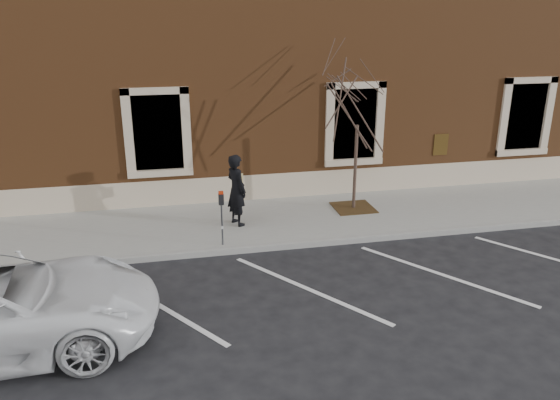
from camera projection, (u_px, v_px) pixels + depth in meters
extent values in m
plane|color=#28282B|center=(285.00, 248.00, 13.93)|extent=(120.00, 120.00, 0.00)
cube|color=#A2A298|center=(272.00, 221.00, 15.52)|extent=(40.00, 3.50, 0.15)
cube|color=#9E9E99|center=(285.00, 246.00, 13.86)|extent=(40.00, 0.12, 0.15)
cube|color=brown|center=(239.00, 61.00, 19.77)|extent=(40.00, 8.50, 8.00)
cube|color=#C0AE93|center=(260.00, 186.00, 17.01)|extent=(40.00, 0.06, 0.80)
cube|color=black|center=(158.00, 132.00, 15.91)|extent=(1.40, 0.30, 2.20)
cube|color=#C0AE93|center=(161.00, 173.00, 16.15)|extent=(1.90, 0.20, 0.20)
cube|color=black|center=(353.00, 123.00, 17.11)|extent=(1.40, 0.30, 2.20)
cube|color=#C0AE93|center=(353.00, 161.00, 17.35)|extent=(1.90, 0.20, 0.20)
cube|color=black|center=(523.00, 116.00, 18.30)|extent=(1.40, 0.30, 2.20)
cube|color=#C0AE93|center=(521.00, 152.00, 18.54)|extent=(1.90, 0.20, 0.20)
imported|color=black|center=(236.00, 190.00, 14.79)|extent=(0.74, 0.86, 1.98)
cylinder|color=#595B60|center=(222.00, 225.00, 13.59)|extent=(0.05, 0.05, 1.07)
cube|color=black|center=(221.00, 199.00, 13.37)|extent=(0.13, 0.10, 0.28)
cube|color=red|center=(221.00, 193.00, 13.32)|extent=(0.12, 0.09, 0.06)
cube|color=white|center=(222.00, 228.00, 13.57)|extent=(0.05, 0.00, 0.08)
cube|color=#483117|center=(353.00, 208.00, 16.32)|extent=(1.17, 1.17, 0.03)
cylinder|color=#49372C|center=(355.00, 168.00, 15.91)|extent=(0.10, 0.10, 2.51)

